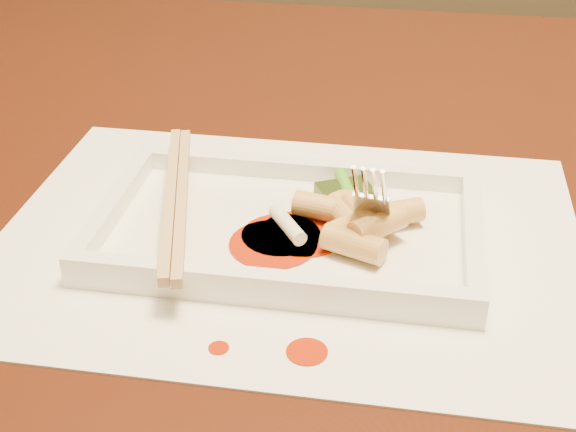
% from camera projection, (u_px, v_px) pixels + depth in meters
% --- Properties ---
extents(table, '(1.40, 0.90, 0.75)m').
position_uv_depth(table, '(397.00, 287.00, 0.68)').
color(table, black).
rests_on(table, ground).
extents(placemat, '(0.40, 0.30, 0.00)m').
position_uv_depth(placemat, '(288.00, 239.00, 0.55)').
color(placemat, white).
rests_on(placemat, table).
extents(sauce_splatter_a, '(0.02, 0.02, 0.00)m').
position_uv_depth(sauce_splatter_a, '(307.00, 352.00, 0.45)').
color(sauce_splatter_a, '#A72004').
rests_on(sauce_splatter_a, placemat).
extents(sauce_splatter_b, '(0.01, 0.01, 0.00)m').
position_uv_depth(sauce_splatter_b, '(219.00, 348.00, 0.45)').
color(sauce_splatter_b, '#A72004').
rests_on(sauce_splatter_b, placemat).
extents(plate_base, '(0.26, 0.16, 0.01)m').
position_uv_depth(plate_base, '(288.00, 233.00, 0.55)').
color(plate_base, white).
rests_on(plate_base, placemat).
extents(plate_rim_far, '(0.26, 0.01, 0.01)m').
position_uv_depth(plate_rim_far, '(304.00, 169.00, 0.61)').
color(plate_rim_far, white).
rests_on(plate_rim_far, plate_base).
extents(plate_rim_near, '(0.26, 0.01, 0.01)m').
position_uv_depth(plate_rim_near, '(268.00, 283.00, 0.48)').
color(plate_rim_near, white).
rests_on(plate_rim_near, plate_base).
extents(plate_rim_left, '(0.01, 0.14, 0.01)m').
position_uv_depth(plate_rim_left, '(114.00, 205.00, 0.56)').
color(plate_rim_left, white).
rests_on(plate_rim_left, plate_base).
extents(plate_rim_right, '(0.01, 0.14, 0.01)m').
position_uv_depth(plate_rim_right, '(473.00, 236.00, 0.53)').
color(plate_rim_right, white).
rests_on(plate_rim_right, plate_base).
extents(veg_piece, '(0.05, 0.04, 0.01)m').
position_uv_depth(veg_piece, '(345.00, 194.00, 0.57)').
color(veg_piece, black).
rests_on(veg_piece, plate_base).
extents(scallion_white, '(0.03, 0.04, 0.01)m').
position_uv_depth(scallion_white, '(288.00, 225.00, 0.53)').
color(scallion_white, '#EAEACC').
rests_on(scallion_white, plate_base).
extents(scallion_green, '(0.03, 0.08, 0.01)m').
position_uv_depth(scallion_green, '(353.00, 203.00, 0.55)').
color(scallion_green, '#3D8F17').
rests_on(scallion_green, plate_base).
extents(chopstick_a, '(0.06, 0.20, 0.01)m').
position_uv_depth(chopstick_a, '(171.00, 197.00, 0.55)').
color(chopstick_a, tan).
rests_on(chopstick_a, plate_rim_near).
extents(chopstick_b, '(0.06, 0.20, 0.01)m').
position_uv_depth(chopstick_b, '(182.00, 197.00, 0.55)').
color(chopstick_b, tan).
rests_on(chopstick_b, plate_rim_near).
extents(fork, '(0.09, 0.10, 0.14)m').
position_uv_depth(fork, '(400.00, 126.00, 0.52)').
color(fork, silver).
rests_on(fork, plate_base).
extents(sauce_blob_0, '(0.06, 0.06, 0.00)m').
position_uv_depth(sauce_blob_0, '(273.00, 244.00, 0.53)').
color(sauce_blob_0, '#A72004').
rests_on(sauce_blob_0, plate_base).
extents(sauce_blob_1, '(0.06, 0.06, 0.00)m').
position_uv_depth(sauce_blob_1, '(302.00, 234.00, 0.54)').
color(sauce_blob_1, '#A72004').
rests_on(sauce_blob_1, plate_base).
extents(sauce_blob_2, '(0.05, 0.05, 0.00)m').
position_uv_depth(sauce_blob_2, '(281.00, 235.00, 0.54)').
color(sauce_blob_2, '#A72004').
rests_on(sauce_blob_2, plate_base).
extents(rice_cake_0, '(0.05, 0.03, 0.02)m').
position_uv_depth(rice_cake_0, '(328.00, 209.00, 0.55)').
color(rice_cake_0, tan).
rests_on(rice_cake_0, plate_base).
extents(rice_cake_1, '(0.04, 0.03, 0.02)m').
position_uv_depth(rice_cake_1, '(354.00, 244.00, 0.51)').
color(rice_cake_1, tan).
rests_on(rice_cake_1, plate_base).
extents(rice_cake_2, '(0.04, 0.04, 0.02)m').
position_uv_depth(rice_cake_2, '(378.00, 225.00, 0.52)').
color(rice_cake_2, tan).
rests_on(rice_cake_2, plate_base).
extents(rice_cake_3, '(0.05, 0.03, 0.02)m').
position_uv_depth(rice_cake_3, '(392.00, 214.00, 0.55)').
color(rice_cake_3, tan).
rests_on(rice_cake_3, plate_base).
extents(rice_cake_4, '(0.04, 0.05, 0.02)m').
position_uv_depth(rice_cake_4, '(350.00, 221.00, 0.54)').
color(rice_cake_4, tan).
rests_on(rice_cake_4, plate_base).
extents(rice_cake_5, '(0.04, 0.04, 0.02)m').
position_uv_depth(rice_cake_5, '(363.00, 215.00, 0.53)').
color(rice_cake_5, tan).
rests_on(rice_cake_5, plate_base).
extents(rice_cake_6, '(0.05, 0.05, 0.02)m').
position_uv_depth(rice_cake_6, '(357.00, 224.00, 0.53)').
color(rice_cake_6, tan).
rests_on(rice_cake_6, plate_base).
extents(rice_cake_7, '(0.03, 0.04, 0.02)m').
position_uv_depth(rice_cake_7, '(348.00, 215.00, 0.54)').
color(rice_cake_7, tan).
rests_on(rice_cake_7, plate_base).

